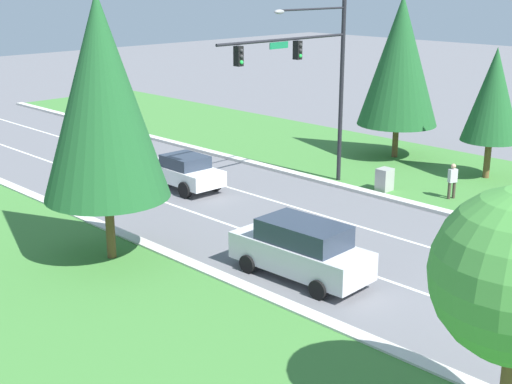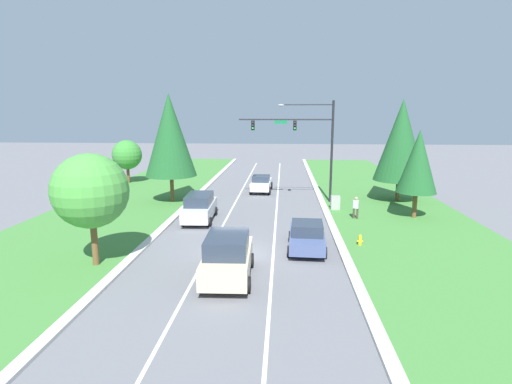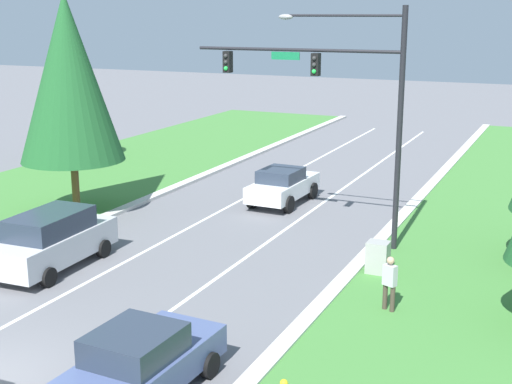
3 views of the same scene
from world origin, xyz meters
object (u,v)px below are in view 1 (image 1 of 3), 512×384
traffic_signal_mast (312,68)px  conifer_far_right_tree (493,95)px  white_sedan (183,171)px  conifer_mid_left_tree (102,97)px  pedestrian (452,180)px  conifer_near_right_tree (400,61)px  silver_suv (301,249)px  utility_cabinet (384,180)px

traffic_signal_mast → conifer_far_right_tree: (7.70, -4.85, -1.52)m
white_sedan → conifer_mid_left_tree: (-7.41, -5.16, 4.92)m
traffic_signal_mast → pedestrian: traffic_signal_mast is taller
conifer_near_right_tree → conifer_mid_left_tree: 19.51m
white_sedan → silver_suv: size_ratio=0.90×
conifer_near_right_tree → conifer_far_right_tree: (-0.33, -5.65, -1.15)m
white_sedan → conifer_mid_left_tree: bearing=-143.2°
white_sedan → pedestrian: bearing=-51.4°
traffic_signal_mast → pedestrian: size_ratio=5.09×
white_sedan → silver_suv: bearing=-107.3°
traffic_signal_mast → pedestrian: 8.01m
traffic_signal_mast → white_sedan: (-4.00, 4.41, -4.85)m
traffic_signal_mast → conifer_far_right_tree: bearing=-32.2°
traffic_signal_mast → conifer_far_right_tree: size_ratio=1.33×
utility_cabinet → conifer_far_right_tree: (5.43, -2.22, 3.62)m
pedestrian → conifer_mid_left_tree: 16.26m
traffic_signal_mast → white_sedan: 7.68m
conifer_far_right_tree → conifer_mid_left_tree: bearing=167.9°
conifer_far_right_tree → conifer_mid_left_tree: 19.61m
white_sedan → silver_suv: (-3.81, -10.92, 0.15)m
conifer_near_right_tree → white_sedan: bearing=163.3°
traffic_signal_mast → conifer_near_right_tree: bearing=5.7°
white_sedan → conifer_near_right_tree: bearing=-14.8°
silver_suv → conifer_near_right_tree: 17.98m
utility_cabinet → pedestrian: (1.10, -2.86, 0.37)m
silver_suv → conifer_mid_left_tree: (-3.60, 5.76, 4.77)m
traffic_signal_mast → silver_suv: size_ratio=1.74×
traffic_signal_mast → utility_cabinet: (2.27, -2.64, -5.13)m
silver_suv → utility_cabinet: size_ratio=4.38×
utility_cabinet → pedestrian: size_ratio=0.67×
utility_cabinet → pedestrian: 3.08m
traffic_signal_mast → silver_suv: bearing=-140.2°
white_sedan → conifer_far_right_tree: size_ratio=0.69×
silver_suv → conifer_far_right_tree: (15.51, 1.66, 3.19)m
silver_suv → utility_cabinet: 10.81m
white_sedan → conifer_mid_left_tree: 10.28m
traffic_signal_mast → white_sedan: size_ratio=1.93×
white_sedan → conifer_mid_left_tree: size_ratio=0.48×
conifer_near_right_tree → conifer_mid_left_tree: size_ratio=0.95×
conifer_far_right_tree → silver_suv: bearing=-173.9°
utility_cabinet → conifer_mid_left_tree: 14.76m
silver_suv → conifer_far_right_tree: 15.92m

